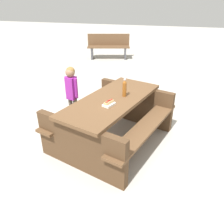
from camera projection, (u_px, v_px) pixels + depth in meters
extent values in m
plane|color=#B7B2A8|center=(112.00, 140.00, 3.71)|extent=(30.00, 30.00, 0.00)
cube|color=brown|center=(112.00, 100.00, 3.37)|extent=(1.95, 1.28, 0.05)
cube|color=brown|center=(145.00, 128.00, 3.24)|extent=(1.80, 0.83, 0.04)
cube|color=brown|center=(84.00, 109.00, 3.77)|extent=(1.80, 0.83, 0.04)
cube|color=#4D3520|center=(80.00, 147.00, 2.96)|extent=(0.53, 1.36, 0.70)
cube|color=#4D3520|center=(135.00, 104.00, 4.13)|extent=(0.53, 1.36, 0.70)
cylinder|color=brown|center=(124.00, 89.00, 3.39)|extent=(0.06, 0.06, 0.22)
cone|color=brown|center=(125.00, 81.00, 3.33)|extent=(0.06, 0.06, 0.04)
cylinder|color=silver|center=(125.00, 79.00, 3.31)|extent=(0.03, 0.03, 0.02)
cube|color=white|center=(109.00, 104.00, 3.15)|extent=(0.21, 0.17, 0.03)
cube|color=#D8B272|center=(109.00, 102.00, 3.13)|extent=(0.16, 0.11, 0.04)
cylinder|color=maroon|center=(109.00, 101.00, 3.12)|extent=(0.14, 0.08, 0.03)
ellipsoid|color=maroon|center=(109.00, 100.00, 3.12)|extent=(0.07, 0.05, 0.01)
cylinder|color=brown|center=(76.00, 111.00, 4.12)|extent=(0.07, 0.07, 0.47)
cylinder|color=brown|center=(71.00, 110.00, 4.17)|extent=(0.07, 0.07, 0.47)
cube|color=purple|center=(71.00, 88.00, 3.94)|extent=(0.18, 0.19, 0.40)
cylinder|color=purple|center=(76.00, 88.00, 3.89)|extent=(0.06, 0.06, 0.34)
cylinder|color=purple|center=(67.00, 86.00, 3.98)|extent=(0.06, 0.06, 0.34)
sphere|color=#997051|center=(70.00, 72.00, 3.81)|extent=(0.16, 0.16, 0.16)
sphere|color=olive|center=(70.00, 71.00, 3.81)|extent=(0.15, 0.15, 0.15)
cube|color=brown|center=(109.00, 47.00, 8.12)|extent=(0.75, 1.55, 0.04)
cube|color=brown|center=(109.00, 40.00, 8.18)|extent=(0.40, 1.46, 0.40)
cube|color=#4C4C51|center=(92.00, 53.00, 8.23)|extent=(0.36, 0.15, 0.41)
cube|color=#4C4C51|center=(125.00, 53.00, 8.23)|extent=(0.36, 0.15, 0.41)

